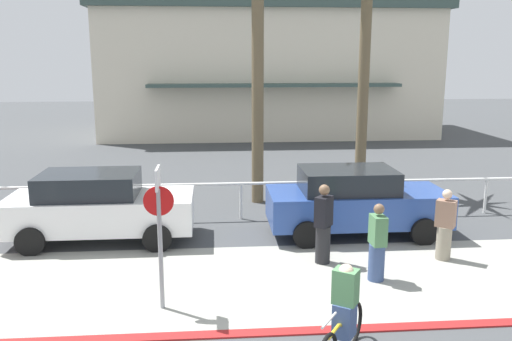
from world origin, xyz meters
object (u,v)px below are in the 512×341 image
car_blue_2 (354,201)px  cyclist_yellow_0 (343,316)px  pedestrian_1 (445,228)px  palm_tree_1 (259,18)px  pedestrian_0 (377,246)px  palm_tree_2 (367,21)px  car_white_1 (99,206)px  stop_sign_bike_lane (159,218)px  pedestrian_2 (323,227)px

car_blue_2 → cyclist_yellow_0: (-1.65, -5.59, -0.18)m
car_blue_2 → pedestrian_1: size_ratio=2.76×
palm_tree_1 → pedestrian_1: bearing=-54.7°
pedestrian_0 → car_blue_2: bearing=84.0°
palm_tree_2 → pedestrian_0: palm_tree_2 is taller
palm_tree_1 → palm_tree_2: (3.56, 1.29, -0.00)m
car_blue_2 → cyclist_yellow_0: 5.83m
palm_tree_1 → car_blue_2: bearing=-57.0°
palm_tree_1 → pedestrian_0: 7.97m
palm_tree_2 → pedestrian_0: (-1.74, -7.42, -4.77)m
palm_tree_1 → car_blue_2: 6.05m
cyclist_yellow_0 → pedestrian_0: bearing=63.7°
car_blue_2 → pedestrian_1: (1.52, -1.87, -0.14)m
palm_tree_2 → cyclist_yellow_0: size_ratio=4.64×
palm_tree_1 → car_blue_2: size_ratio=1.68×
cyclist_yellow_0 → pedestrian_1: bearing=49.6°
palm_tree_1 → car_white_1: size_ratio=1.68×
stop_sign_bike_lane → pedestrian_2: stop_sign_bike_lane is taller
pedestrian_2 → cyclist_yellow_0: bearing=-97.2°
stop_sign_bike_lane → car_blue_2: (4.44, 3.74, -0.81)m
car_blue_2 → pedestrian_1: bearing=-51.0°
stop_sign_bike_lane → palm_tree_1: bearing=71.7°
palm_tree_1 → pedestrian_0: (1.82, -6.12, -4.77)m
palm_tree_2 → car_white_1: bearing=-149.6°
car_white_1 → pedestrian_1: 8.02m
car_blue_2 → pedestrian_0: car_blue_2 is taller
car_white_1 → cyclist_yellow_0: car_white_1 is taller
palm_tree_2 → car_blue_2: palm_tree_2 is taller
car_blue_2 → palm_tree_2: bearing=72.5°
pedestrian_0 → stop_sign_bike_lane: bearing=-168.0°
car_white_1 → pedestrian_2: bearing=-20.4°
palm_tree_1 → cyclist_yellow_0: size_ratio=4.81×
palm_tree_1 → pedestrian_0: palm_tree_1 is taller
car_white_1 → cyclist_yellow_0: (4.62, -5.63, -0.18)m
stop_sign_bike_lane → palm_tree_2: (5.88, 8.30, 3.82)m
car_blue_2 → cyclist_yellow_0: size_ratio=2.86×
palm_tree_2 → pedestrian_1: palm_tree_2 is taller
stop_sign_bike_lane → pedestrian_0: (4.14, 0.88, -0.95)m
palm_tree_2 → pedestrian_2: 8.36m
stop_sign_bike_lane → pedestrian_1: (5.95, 1.87, -0.95)m
stop_sign_bike_lane → palm_tree_1: size_ratio=0.35×
palm_tree_1 → stop_sign_bike_lane: bearing=-108.3°
pedestrian_0 → palm_tree_2: bearing=76.8°
pedestrian_1 → pedestrian_2: 2.69m
car_white_1 → pedestrian_2: 5.44m
car_white_1 → pedestrian_0: car_white_1 is taller
stop_sign_bike_lane → pedestrian_0: bearing=12.0°
palm_tree_1 → cyclist_yellow_0: (0.48, -8.85, -4.80)m
palm_tree_2 → car_white_1: palm_tree_2 is taller
car_white_1 → car_blue_2: 6.27m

